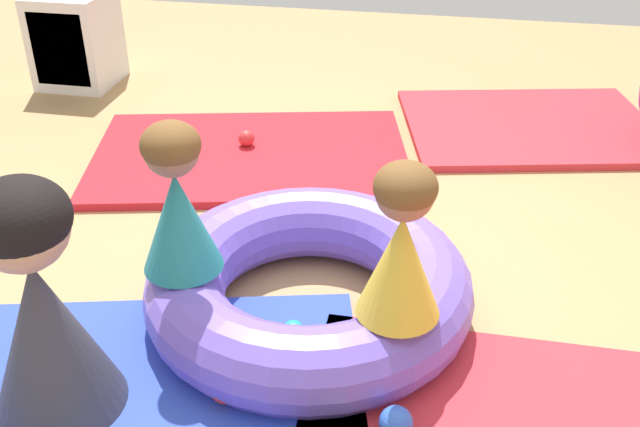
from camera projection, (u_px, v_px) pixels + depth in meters
ground_plane at (350, 321)px, 2.61m from camera, size 8.00×8.00×0.00m
gym_mat_near_left at (251, 155)px, 3.72m from camera, size 1.75×1.34×0.04m
gym_mat_center_rear at (530, 126)px, 4.03m from camera, size 1.52×1.27×0.04m
gym_mat_far_right at (64, 406)px, 2.23m from camera, size 2.00×1.40×0.04m
inflatable_cushion at (309, 286)px, 2.56m from camera, size 1.14×1.14×0.28m
child_in_teal at (177, 200)px, 2.30m from camera, size 0.27×0.27×0.51m
child_in_yellow at (402, 244)px, 2.10m from camera, size 0.26×0.26×0.50m
adult_seated at (40, 305)px, 2.03m from camera, size 0.54×0.54×0.75m
play_ball_red at (246, 138)px, 3.75m from camera, size 0.08×0.08×0.08m
play_ball_teal at (293, 332)px, 2.44m from camera, size 0.08×0.08×0.08m
play_ball_blue at (396, 423)px, 2.08m from camera, size 0.10×0.10×0.10m
play_ball_red_second at (226, 388)px, 2.20m from camera, size 0.10×0.10×0.10m
storage_cube at (74, 40)px, 4.50m from camera, size 0.44×0.44×0.56m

